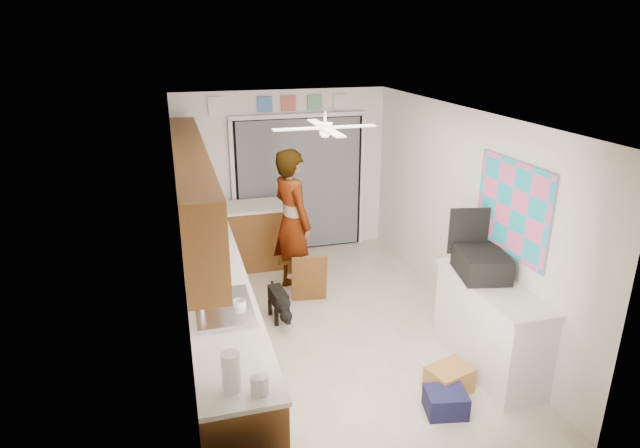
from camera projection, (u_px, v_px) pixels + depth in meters
floor at (329, 326)px, 6.34m from camera, size 5.00×5.00×0.00m
ceiling at (331, 113)px, 5.49m from camera, size 5.00×5.00×0.00m
wall_back at (283, 173)px, 8.18m from camera, size 3.20×0.00×3.20m
wall_front at (435, 349)px, 3.65m from camera, size 3.20×0.00×3.20m
wall_left at (181, 242)px, 5.51m from camera, size 0.00×5.00×5.00m
wall_right at (459, 215)px, 6.32m from camera, size 0.00×5.00×5.00m
left_base_cabinets at (216, 307)px, 5.85m from camera, size 0.60×4.80×0.90m
left_countertop at (214, 268)px, 5.70m from camera, size 0.62×4.80×0.04m
upper_cabinets at (192, 184)px, 5.54m from camera, size 0.32×4.00×0.80m
sink_basin at (224, 309)px, 4.78m from camera, size 0.50×0.76×0.06m
faucet at (201, 302)px, 4.70m from camera, size 0.03×0.03×0.22m
peninsula_base at (258, 236)px, 7.87m from camera, size 1.00×0.60×0.90m
peninsula_top at (257, 206)px, 7.71m from camera, size 1.04×0.64×0.04m
back_opening_recess at (299, 185)px, 8.28m from camera, size 2.00×0.06×2.10m
curtain_panel at (300, 186)px, 8.25m from camera, size 1.90×0.03×2.05m
door_trim_left at (234, 191)px, 8.00m from camera, size 0.06×0.04×2.10m
door_trim_right at (362, 181)px, 8.52m from camera, size 0.06×0.04×2.10m
door_trim_head at (299, 116)px, 7.89m from camera, size 2.10×0.04×0.06m
header_frame_1 at (265, 104)px, 7.73m from camera, size 0.22×0.02×0.22m
header_frame_2 at (288, 104)px, 7.82m from camera, size 0.22×0.02×0.22m
header_frame_3 at (315, 103)px, 7.92m from camera, size 0.22×0.02×0.22m
header_frame_4 at (340, 102)px, 8.02m from camera, size 0.22×0.02×0.22m
route66_sign at (216, 106)px, 7.55m from camera, size 0.22×0.02×0.26m
right_counter_base at (490, 328)px, 5.44m from camera, size 0.50×1.40×0.90m
right_counter_top at (494, 286)px, 5.28m from camera, size 0.54×1.44×0.04m
abstract_painting at (512, 208)px, 5.27m from camera, size 0.03×1.15×0.95m
ceiling_fan at (325, 128)px, 5.73m from camera, size 1.14×1.14×0.24m
microwave at (201, 218)px, 6.72m from camera, size 0.43×0.57×0.29m
cup at (239, 305)px, 4.77m from camera, size 0.16×0.16×0.10m
jar_a at (262, 385)px, 3.66m from camera, size 0.11×0.11×0.14m
jar_b at (257, 386)px, 3.66m from camera, size 0.10×0.10×0.13m
paper_towel_roll at (231, 372)px, 3.68m from camera, size 0.17×0.17×0.29m
suitcase at (481, 264)px, 5.43m from camera, size 0.57×0.69×0.26m
suitcase_rim at (480, 273)px, 5.47m from camera, size 0.55×0.66×0.02m
suitcase_lid at (469, 231)px, 5.61m from camera, size 0.42×0.12×0.50m
cardboard_box at (449, 379)px, 5.16m from camera, size 0.48×0.40×0.26m
navy_crate at (446, 402)px, 4.87m from camera, size 0.41×0.37×0.22m
cabinet_door_panel at (309, 279)px, 6.78m from camera, size 0.47×0.23×0.66m
man at (292, 222)px, 6.91m from camera, size 0.65×0.81×1.94m
dog at (278, 303)px, 6.42m from camera, size 0.29×0.57×0.44m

